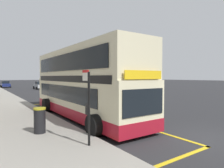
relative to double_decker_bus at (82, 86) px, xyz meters
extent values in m
plane|color=#28282B|center=(2.46, 24.83, -2.07)|extent=(260.00, 260.00, 0.00)
cube|color=beige|center=(0.01, 0.01, -0.72)|extent=(2.52, 11.49, 2.30)
cube|color=beige|center=(0.01, 0.01, 1.38)|extent=(2.49, 11.26, 1.90)
cube|color=maroon|center=(0.01, 0.01, -1.57)|extent=(2.54, 11.51, 0.60)
cube|color=black|center=(0.01, 0.01, 0.45)|extent=(2.55, 10.57, 0.36)
cube|color=black|center=(-1.27, 0.41, -0.42)|extent=(0.04, 9.19, 0.90)
cube|color=black|center=(-1.27, 0.01, 1.43)|extent=(0.04, 10.11, 1.00)
cube|color=black|center=(0.01, -5.75, -0.47)|extent=(2.21, 0.04, 1.10)
cube|color=yellow|center=(0.01, -5.75, 0.65)|extent=(2.01, 0.04, 0.36)
cylinder|color=black|center=(-1.34, -4.12, -1.57)|extent=(0.56, 1.00, 1.00)
cylinder|color=black|center=(1.35, -4.12, -1.57)|extent=(0.56, 1.00, 1.00)
cylinder|color=black|center=(-1.34, 3.17, -1.57)|extent=(0.56, 1.00, 1.00)
cylinder|color=black|center=(1.35, 3.17, -1.57)|extent=(0.56, 1.00, 1.00)
cube|color=gold|center=(-1.46, 0.02, -2.06)|extent=(0.16, 15.47, 0.01)
cube|color=gold|center=(1.52, 0.02, -2.06)|extent=(0.16, 15.47, 0.01)
cube|color=gold|center=(0.03, -7.63, -2.06)|extent=(3.14, 0.16, 0.01)
cube|color=gold|center=(0.03, 7.68, -2.06)|extent=(3.14, 0.16, 0.01)
cylinder|color=black|center=(-2.27, -5.29, -0.58)|extent=(0.09, 0.09, 2.68)
cube|color=silver|center=(-2.27, -5.03, 0.58)|extent=(0.05, 0.42, 0.30)
cube|color=red|center=(-2.27, -5.03, 0.78)|extent=(0.05, 0.42, 0.10)
cube|color=black|center=(-2.27, -5.19, -0.63)|extent=(0.06, 0.28, 0.40)
cube|color=navy|center=(-0.35, 41.68, -1.41)|extent=(1.76, 4.20, 0.72)
cube|color=black|center=(-0.35, 41.58, -0.75)|extent=(1.52, 1.90, 0.60)
cylinder|color=black|center=(-1.28, 42.98, -1.77)|extent=(0.22, 0.60, 0.60)
cylinder|color=black|center=(0.59, 42.98, -1.77)|extent=(0.22, 0.60, 0.60)
cylinder|color=black|center=(-1.28, 40.38, -1.77)|extent=(0.22, 0.60, 0.60)
cylinder|color=black|center=(0.59, 40.38, -1.77)|extent=(0.22, 0.60, 0.60)
cube|color=#B2B5BA|center=(5.05, 31.01, -1.41)|extent=(1.76, 4.20, 0.72)
cube|color=black|center=(5.05, 30.91, -0.75)|extent=(1.52, 1.90, 0.60)
cylinder|color=black|center=(4.11, 32.31, -1.77)|extent=(0.22, 0.60, 0.60)
cylinder|color=black|center=(5.98, 32.31, -1.77)|extent=(0.22, 0.60, 0.60)
cylinder|color=black|center=(4.11, 29.71, -1.77)|extent=(0.22, 0.60, 0.60)
cylinder|color=black|center=(5.98, 29.71, -1.77)|extent=(0.22, 0.60, 0.60)
cylinder|color=black|center=(-3.34, -2.64, -1.40)|extent=(0.50, 0.50, 1.05)
cylinder|color=#A5991E|center=(-3.34, -2.64, -0.84)|extent=(0.52, 0.52, 0.08)
camera|label=1|loc=(-5.51, -11.47, 0.58)|focal=30.94mm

